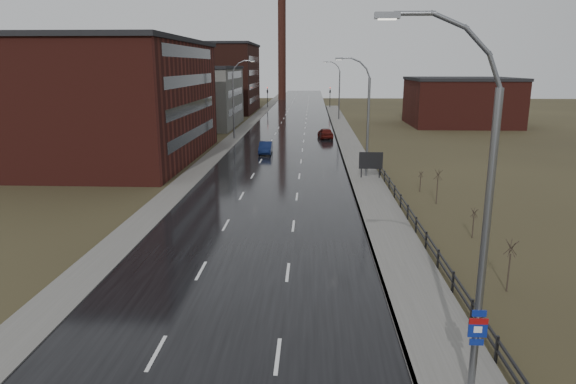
# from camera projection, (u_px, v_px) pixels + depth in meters

# --- Properties ---
(road) EXTENTS (14.00, 300.00, 0.06)m
(road) POSITION_uv_depth(u_px,v_px,m) (288.00, 141.00, 73.57)
(road) COLOR black
(road) RESTS_ON ground
(sidewalk_right) EXTENTS (3.20, 180.00, 0.18)m
(sidewalk_right) POSITION_uv_depth(u_px,v_px,m) (365.00, 179.00, 48.92)
(sidewalk_right) COLOR #595651
(sidewalk_right) RESTS_ON ground
(curb_right) EXTENTS (0.16, 180.00, 0.18)m
(curb_right) POSITION_uv_depth(u_px,v_px,m) (349.00, 179.00, 48.99)
(curb_right) COLOR slate
(curb_right) RESTS_ON ground
(sidewalk_left) EXTENTS (2.40, 260.00, 0.12)m
(sidewalk_left) POSITION_uv_depth(u_px,v_px,m) (231.00, 141.00, 73.93)
(sidewalk_left) COLOR #595651
(sidewalk_left) RESTS_ON ground
(warehouse_near) EXTENTS (22.44, 28.56, 13.50)m
(warehouse_near) POSITION_uv_depth(u_px,v_px,m) (97.00, 100.00, 58.36)
(warehouse_near) COLOR #471914
(warehouse_near) RESTS_ON ground
(warehouse_mid) EXTENTS (16.32, 20.40, 10.50)m
(warehouse_mid) POSITION_uv_depth(u_px,v_px,m) (191.00, 96.00, 90.58)
(warehouse_mid) COLOR slate
(warehouse_mid) RESTS_ON ground
(warehouse_far) EXTENTS (26.52, 24.48, 15.50)m
(warehouse_far) POSITION_uv_depth(u_px,v_px,m) (199.00, 78.00, 119.29)
(warehouse_far) COLOR #331611
(warehouse_far) RESTS_ON ground
(building_right) EXTENTS (18.36, 16.32, 8.50)m
(building_right) POSITION_uv_depth(u_px,v_px,m) (461.00, 101.00, 92.51)
(building_right) COLOR #471914
(building_right) RESTS_ON ground
(smokestack) EXTENTS (2.70, 2.70, 30.70)m
(smokestack) POSITION_uv_depth(u_px,v_px,m) (282.00, 49.00, 157.39)
(smokestack) COLOR #331611
(smokestack) RESTS_ON ground
(streetlight_main) EXTENTS (3.91, 0.29, 12.11)m
(streetlight_main) POSITION_uv_depth(u_px,v_px,m) (476.00, 221.00, 15.49)
(streetlight_main) COLOR slate
(streetlight_main) RESTS_ON ground
(streetlight_right_mid) EXTENTS (3.36, 0.28, 11.35)m
(streetlight_right_mid) POSITION_uv_depth(u_px,v_px,m) (365.00, 117.00, 48.52)
(streetlight_right_mid) COLOR slate
(streetlight_right_mid) RESTS_ON ground
(streetlight_left) EXTENTS (3.36, 0.28, 11.35)m
(streetlight_left) POSITION_uv_depth(u_px,v_px,m) (235.00, 99.00, 74.46)
(streetlight_left) COLOR slate
(streetlight_left) RESTS_ON ground
(streetlight_right_far) EXTENTS (3.36, 0.28, 11.35)m
(streetlight_right_far) POSITION_uv_depth(u_px,v_px,m) (338.00, 90.00, 100.88)
(streetlight_right_far) COLOR slate
(streetlight_right_far) RESTS_ON ground
(guardrail) EXTENTS (0.10, 53.05, 1.10)m
(guardrail) POSITION_uv_depth(u_px,v_px,m) (418.00, 226.00, 32.52)
(guardrail) COLOR black
(guardrail) RESTS_ON ground
(shrub_c) EXTENTS (0.61, 0.65, 2.60)m
(shrub_c) POSITION_uv_depth(u_px,v_px,m) (509.00, 264.00, 24.45)
(shrub_c) COLOR #382D23
(shrub_c) RESTS_ON ground
(shrub_d) EXTENTS (0.46, 0.48, 1.92)m
(shrub_d) POSITION_uv_depth(u_px,v_px,m) (473.00, 222.00, 32.21)
(shrub_d) COLOR #382D23
(shrub_d) RESTS_ON ground
(shrub_e) EXTENTS (0.65, 0.68, 2.75)m
(shrub_e) POSITION_uv_depth(u_px,v_px,m) (437.00, 186.00, 40.06)
(shrub_e) COLOR #382D23
(shrub_e) RESTS_ON ground
(shrub_f) EXTENTS (0.44, 0.46, 1.83)m
(shrub_f) POSITION_uv_depth(u_px,v_px,m) (420.00, 181.00, 44.04)
(shrub_f) COLOR #382D23
(shrub_f) RESTS_ON ground
(billboard) EXTENTS (2.25, 0.17, 2.65)m
(billboard) POSITION_uv_depth(u_px,v_px,m) (371.00, 161.00, 48.59)
(billboard) COLOR black
(billboard) RESTS_ON ground
(traffic_light_left) EXTENTS (0.58, 2.73, 5.30)m
(traffic_light_left) POSITION_uv_depth(u_px,v_px,m) (267.00, 89.00, 131.01)
(traffic_light_left) COLOR black
(traffic_light_left) RESTS_ON ground
(traffic_light_right) EXTENTS (0.58, 2.73, 5.30)m
(traffic_light_right) POSITION_uv_depth(u_px,v_px,m) (330.00, 90.00, 130.29)
(traffic_light_right) COLOR black
(traffic_light_right) RESTS_ON ground
(car_near) EXTENTS (1.60, 4.39, 1.44)m
(car_near) POSITION_uv_depth(u_px,v_px,m) (266.00, 148.00, 63.04)
(car_near) COLOR #0B163B
(car_near) RESTS_ON ground
(car_far) EXTENTS (2.50, 4.89, 1.59)m
(car_far) POSITION_uv_depth(u_px,v_px,m) (325.00, 133.00, 76.01)
(car_far) COLOR #490F0C
(car_far) RESTS_ON ground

